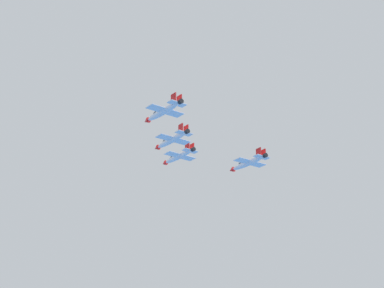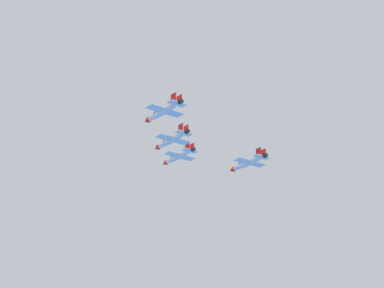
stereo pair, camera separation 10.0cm
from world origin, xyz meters
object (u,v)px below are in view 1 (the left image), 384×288
(jet_right_wingman, at_px, (248,163))
(jet_lead, at_px, (179,156))
(jet_left_wingman, at_px, (172,140))
(jet_left_outer, at_px, (163,111))

(jet_right_wingman, bearing_deg, jet_lead, 40.34)
(jet_lead, bearing_deg, jet_left_wingman, 139.06)
(jet_lead, bearing_deg, jet_left_outer, 139.06)
(jet_right_wingman, bearing_deg, jet_left_wingman, 89.97)
(jet_left_wingman, distance_m, jet_left_outer, 22.81)
(jet_lead, relative_size, jet_left_wingman, 1.00)
(jet_lead, relative_size, jet_left_outer, 1.01)
(jet_left_wingman, relative_size, jet_right_wingman, 0.97)
(jet_left_wingman, bearing_deg, jet_lead, -39.85)
(jet_lead, xyz_separation_m, jet_left_wingman, (-12.37, 19.14, -3.46))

